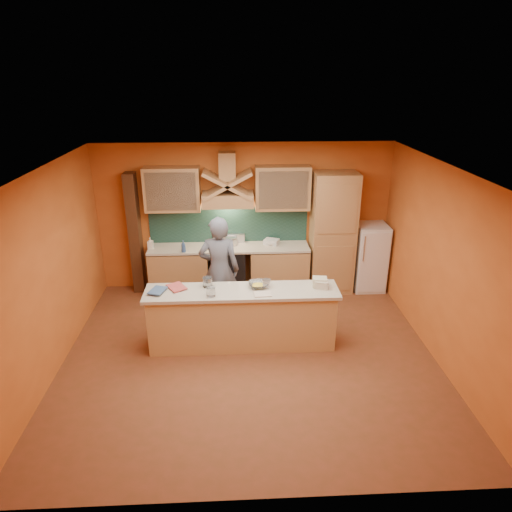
{
  "coord_description": "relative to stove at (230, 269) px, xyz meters",
  "views": [
    {
      "loc": [
        -0.2,
        -5.8,
        3.98
      ],
      "look_at": [
        0.14,
        0.9,
        1.25
      ],
      "focal_mm": 32.0,
      "sensor_mm": 36.0,
      "label": 1
    }
  ],
  "objects": [
    {
      "name": "mixing_bowl",
      "position": [
        0.45,
        -1.8,
        0.53
      ],
      "size": [
        0.33,
        0.33,
        0.07
      ],
      "primitive_type": "imported",
      "rotation": [
        0.0,
        0.0,
        0.14
      ],
      "color": "silver",
      "rests_on": "island_top"
    },
    {
      "name": "base_cabinet_left",
      "position": [
        -0.95,
        0.0,
        -0.02
      ],
      "size": [
        1.1,
        0.6,
        0.86
      ],
      "primitive_type": "cube",
      "color": "tan",
      "rests_on": "floor"
    },
    {
      "name": "soap_bottle_b",
      "position": [
        -0.82,
        -0.24,
        0.58
      ],
      "size": [
        0.11,
        0.11,
        0.22
      ],
      "primitive_type": "imported",
      "rotation": [
        0.0,
        0.0,
        0.4
      ],
      "color": "#32528A",
      "rests_on": "counter_top"
    },
    {
      "name": "wall_back",
      "position": [
        0.3,
        0.3,
        0.95
      ],
      "size": [
        5.5,
        0.02,
        2.8
      ],
      "primitive_type": "cube",
      "color": "#CC6527",
      "rests_on": "floor"
    },
    {
      "name": "pantry_column",
      "position": [
        1.95,
        0.0,
        0.7
      ],
      "size": [
        0.8,
        0.6,
        2.3
      ],
      "primitive_type": "cube",
      "color": "tan",
      "rests_on": "floor"
    },
    {
      "name": "upper_cabinet_right",
      "position": [
        1.0,
        0.12,
        1.55
      ],
      "size": [
        1.0,
        0.35,
        0.8
      ],
      "primitive_type": "cube",
      "color": "tan",
      "rests_on": "wall_back"
    },
    {
      "name": "range_hood",
      "position": [
        0.0,
        0.05,
        1.37
      ],
      "size": [
        0.92,
        0.5,
        0.24
      ],
      "primitive_type": "cube",
      "color": "tan",
      "rests_on": "wall_back"
    },
    {
      "name": "book_upper",
      "position": [
        -1.14,
        -1.88,
        0.53
      ],
      "size": [
        0.28,
        0.33,
        0.02
      ],
      "primitive_type": "imported",
      "rotation": [
        0.0,
        0.0,
        -0.32
      ],
      "color": "#3F5D8B",
      "rests_on": "island_top"
    },
    {
      "name": "ceiling",
      "position": [
        0.3,
        -2.2,
        2.35
      ],
      "size": [
        5.5,
        5.0,
        0.01
      ],
      "primitive_type": "cube",
      "color": "white",
      "rests_on": "wall_back"
    },
    {
      "name": "trim_column_left",
      "position": [
        -1.75,
        0.15,
        0.7
      ],
      "size": [
        0.2,
        0.3,
        2.3
      ],
      "primitive_type": "cube",
      "color": "#472816",
      "rests_on": "floor"
    },
    {
      "name": "grocery_bag_b",
      "position": [
        1.4,
        -1.88,
        0.55
      ],
      "size": [
        0.22,
        0.19,
        0.11
      ],
      "primitive_type": "cube",
      "rotation": [
        0.0,
        0.0,
        -0.25
      ],
      "color": "beige",
      "rests_on": "island_top"
    },
    {
      "name": "fridge",
      "position": [
        2.7,
        0.0,
        0.2
      ],
      "size": [
        0.58,
        0.6,
        1.3
      ],
      "primitive_type": "cube",
      "color": "white",
      "rests_on": "floor"
    },
    {
      "name": "hood_chimney",
      "position": [
        0.0,
        0.15,
        1.95
      ],
      "size": [
        0.3,
        0.3,
        0.5
      ],
      "primitive_type": "cube",
      "color": "tan",
      "rests_on": "wall_back"
    },
    {
      "name": "floor",
      "position": [
        0.3,
        -2.2,
        -0.45
      ],
      "size": [
        5.5,
        5.0,
        0.01
      ],
      "primitive_type": "cube",
      "color": "brown",
      "rests_on": "ground"
    },
    {
      "name": "pot_small",
      "position": [
        0.05,
        0.1,
        0.52
      ],
      "size": [
        0.29,
        0.29,
        0.14
      ],
      "primitive_type": "cylinder",
      "rotation": [
        0.0,
        0.0,
        0.38
      ],
      "color": "silver",
      "rests_on": "stove"
    },
    {
      "name": "grocery_bag_a",
      "position": [
        1.38,
        -1.82,
        0.56
      ],
      "size": [
        0.23,
        0.19,
        0.14
      ],
      "primitive_type": "cube",
      "rotation": [
        0.0,
        0.0,
        -0.11
      ],
      "color": "beige",
      "rests_on": "island_top"
    },
    {
      "name": "upper_cabinet_left",
      "position": [
        -1.0,
        0.12,
        1.55
      ],
      "size": [
        1.0,
        0.35,
        0.8
      ],
      "primitive_type": "cube",
      "color": "tan",
      "rests_on": "wall_back"
    },
    {
      "name": "stove",
      "position": [
        0.0,
        0.0,
        0.0
      ],
      "size": [
        0.6,
        0.58,
        0.9
      ],
      "primitive_type": "cube",
      "color": "black",
      "rests_on": "floor"
    },
    {
      "name": "wall_left",
      "position": [
        -2.45,
        -2.2,
        0.95
      ],
      "size": [
        0.02,
        5.0,
        2.8
      ],
      "primitive_type": "cube",
      "color": "#CC6527",
      "rests_on": "floor"
    },
    {
      "name": "book_lower",
      "position": [
        -0.88,
        -1.84,
        0.51
      ],
      "size": [
        0.35,
        0.38,
        0.03
      ],
      "primitive_type": "imported",
      "rotation": [
        0.0,
        0.0,
        0.54
      ],
      "color": "#C14845",
      "rests_on": "island_top"
    },
    {
      "name": "backsplash",
      "position": [
        -0.0,
        0.28,
        0.8
      ],
      "size": [
        3.0,
        0.03,
        0.7
      ],
      "primitive_type": "cube",
      "color": "#193831",
      "rests_on": "wall_back"
    },
    {
      "name": "pot_large",
      "position": [
        -0.06,
        -0.15,
        0.54
      ],
      "size": [
        0.31,
        0.31,
        0.18
      ],
      "primitive_type": "cylinder",
      "rotation": [
        0.0,
        0.0,
        0.18
      ],
      "color": "silver",
      "rests_on": "stove"
    },
    {
      "name": "island_top",
      "position": [
        0.2,
        -1.9,
        0.47
      ],
      "size": [
        2.9,
        0.62,
        0.05
      ],
      "primitive_type": "cube",
      "color": "beige",
      "rests_on": "island_body"
    },
    {
      "name": "island_body",
      "position": [
        0.2,
        -1.9,
        -0.01
      ],
      "size": [
        2.8,
        0.55,
        0.88
      ],
      "primitive_type": "cube",
      "color": "tan",
      "rests_on": "floor"
    },
    {
      "name": "jar_small",
      "position": [
        -0.25,
        -2.06,
        0.56
      ],
      "size": [
        0.14,
        0.14,
        0.13
      ],
      "primitive_type": "cylinder",
      "rotation": [
        0.0,
        0.0,
        0.09
      ],
      "color": "silver",
      "rests_on": "island_top"
    },
    {
      "name": "wall_right",
      "position": [
        3.05,
        -2.2,
        0.95
      ],
      "size": [
        0.02,
        5.0,
        2.8
      ],
      "primitive_type": "cube",
      "color": "#CC6527",
      "rests_on": "floor"
    },
    {
      "name": "person",
      "position": [
        -0.16,
        -1.09,
        0.47
      ],
      "size": [
        0.7,
        0.48,
        1.84
      ],
      "primitive_type": "imported",
      "rotation": [
        0.0,
        0.0,
        3.08
      ],
      "color": "slate",
      "rests_on": "floor"
    },
    {
      "name": "soap_bottle_a",
      "position": [
        -1.45,
        -0.03,
        0.58
      ],
      "size": [
        0.1,
        0.1,
        0.21
      ],
      "primitive_type": "imported",
      "rotation": [
        0.0,
        0.0,
        -0.05
      ],
      "color": "silver",
      "rests_on": "counter_top"
    },
    {
      "name": "counter_top",
      "position": [
        -0.0,
        0.0,
        0.45
      ],
      "size": [
        3.0,
        0.62,
        0.04
      ],
      "primitive_type": "cube",
      "color": "beige",
      "rests_on": "base_cabinet_left"
    },
    {
      "name": "kitchen_scale",
      "position": [
        0.58,
        -1.8,
        0.54
      ],
      "size": [
        0.12,
        0.12,
        0.09
      ],
      "primitive_type": "cube",
      "rotation": [
        0.0,
        0.0,
        -0.1
      ],
      "color": "white",
      "rests_on": "island_top"
    },
    {
      "name": "bowl_back",
      "position": [
        0.81,
        0.07,
        0.51
      ],
      "size": [
        0.25,
        0.25,
        0.07
      ],
      "primitive_type": "imported",
      "rotation": [
        0.0,
        0.0,
        0.03
      ],
      "color": "silver",
      "rests_on": "counter_top"
    },
    {
      "name": "jar_large",
      "position": [
        -0.31,
        -1.75,
        0.57
      ],
      "size": [
        0.19,
        0.19,
        0.15
      ],
      "primitive_type": "cylinder",
      "rotation": [
        0.0,
        0.0,
        0.39
      ],
      "color": "silver",
      "rests_on": "island_top"
    },
    {
      "name": "wall_front",
      "position": [
        0.3,
        -4.7,
        0.95
      ],
      "size": [
        5.5,
        0.02,
        2.8
      ],
      "primitive_type": "cube",
      "color": "#CC6527",
      "rests_on": "floor"
    },
    {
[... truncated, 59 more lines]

